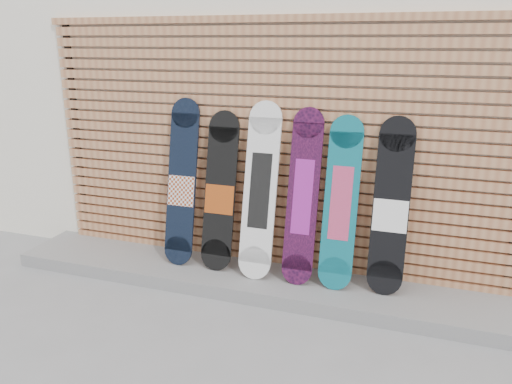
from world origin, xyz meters
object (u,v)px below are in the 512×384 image
snowboard_0 (182,184)px  snowboard_1 (220,193)px  snowboard_3 (303,197)px  snowboard_4 (341,203)px  snowboard_5 (391,208)px  snowboard_2 (260,191)px

snowboard_0 → snowboard_1: (0.37, 0.00, -0.05)m
snowboard_0 → snowboard_3: size_ratio=1.02×
snowboard_1 → snowboard_3: snowboard_3 is taller
snowboard_1 → snowboard_4: 1.07m
snowboard_5 → snowboard_2: bearing=-178.1°
snowboard_5 → snowboard_4: bearing=-177.2°
snowboard_1 → snowboard_4: size_ratio=0.99×
snowboard_1 → snowboard_3: size_ratio=0.96×
snowboard_3 → snowboard_5: 0.71m
snowboard_1 → snowboard_5: 1.47m
snowboard_2 → snowboard_5: size_ratio=1.05×
snowboard_0 → snowboard_1: snowboard_0 is taller
snowboard_2 → snowboard_5: bearing=1.9°
snowboard_1 → snowboard_0: bearing=-179.7°
snowboard_1 → snowboard_3: (0.75, -0.01, 0.04)m
snowboard_2 → snowboard_5: (1.09, 0.04, -0.05)m
snowboard_1 → snowboard_2: snowboard_2 is taller
snowboard_0 → snowboard_5: snowboard_0 is taller
snowboard_2 → snowboard_3: bearing=1.4°
snowboard_3 → snowboard_5: snowboard_3 is taller
snowboard_1 → snowboard_5: snowboard_5 is taller
snowboard_2 → snowboard_4: snowboard_2 is taller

